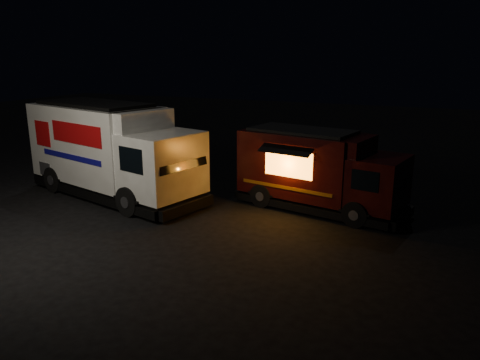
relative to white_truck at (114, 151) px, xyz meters
The scene contains 3 objects.
ground 4.93m from the white_truck, 28.15° to the right, with size 80.00×80.00×0.00m, color black.
white_truck is the anchor object (origin of this frame).
red_truck 7.81m from the white_truck, 12.69° to the left, with size 6.03×2.22×2.80m, color #3A0D0A, non-canonical shape.
Camera 1 is at (7.54, -11.72, 5.37)m, focal length 35.00 mm.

